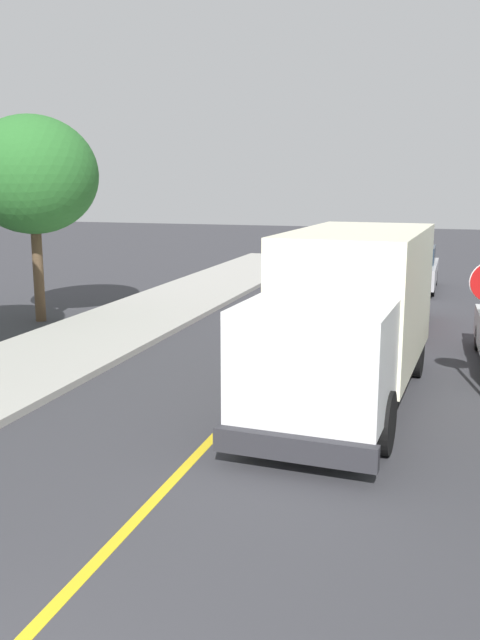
% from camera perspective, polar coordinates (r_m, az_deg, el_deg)
% --- Properties ---
extents(centre_line_yellow, '(0.16, 56.00, 0.01)m').
position_cam_1_polar(centre_line_yellow, '(13.87, 1.61, -5.78)').
color(centre_line_yellow, gold).
rests_on(centre_line_yellow, ground).
extents(box_truck, '(2.79, 7.30, 3.20)m').
position_cam_1_polar(box_truck, '(13.08, 9.23, 0.97)').
color(box_truck, '#F2EDCC').
rests_on(box_truck, ground).
extents(parked_car_near, '(1.99, 4.48, 1.67)m').
position_cam_1_polar(parked_car_near, '(20.05, 12.61, 1.68)').
color(parked_car_near, maroon).
rests_on(parked_car_near, ground).
extents(parked_car_mid, '(1.83, 4.41, 1.67)m').
position_cam_1_polar(parked_car_mid, '(27.21, 14.24, 4.14)').
color(parked_car_mid, '#B7B7BC').
rests_on(parked_car_mid, ground).
extents(street_tree_down_block, '(3.78, 3.78, 6.01)m').
position_cam_1_polar(street_tree_down_block, '(20.98, -16.96, 11.50)').
color(street_tree_down_block, brown).
rests_on(street_tree_down_block, ground).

